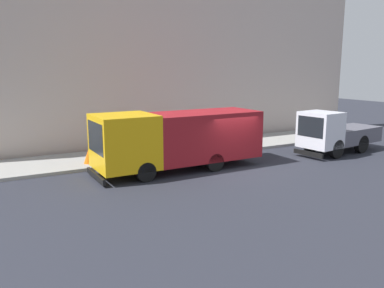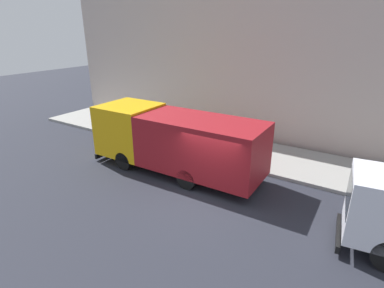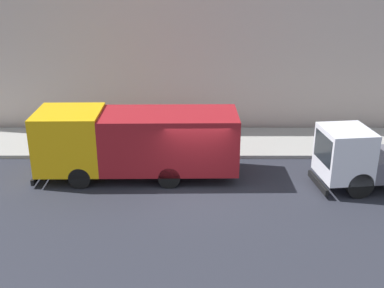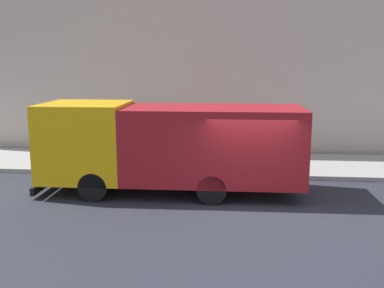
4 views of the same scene
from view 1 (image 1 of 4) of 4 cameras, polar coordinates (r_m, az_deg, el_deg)
name	(u,v)px [view 1 (image 1 of 4)]	position (r m, az deg, el deg)	size (l,w,h in m)	color
ground	(236,169)	(19.25, 6.30, -3.60)	(80.00, 80.00, 0.00)	#272933
sidewalk	(187,149)	(23.32, -0.66, -0.75)	(3.85, 30.00, 0.16)	#9B9995
building_facade	(169,60)	(25.00, -3.37, 11.99)	(0.50, 30.00, 10.54)	#C0B0A7
large_utility_truck	(178,138)	(18.70, -2.01, 0.93)	(2.63, 8.18, 2.81)	#EBAD0F
small_flatbed_truck	(335,133)	(23.78, 19.89, 1.47)	(2.58, 5.79, 2.46)	white
pedestrian_walking	(96,145)	(20.00, -13.63, -0.18)	(0.46, 0.46, 1.70)	#442E4F
traffic_cone_orange	(88,156)	(20.19, -14.70, -1.75)	(0.48, 0.48, 0.68)	orange
street_sign_post	(153,133)	(20.45, -5.62, 1.61)	(0.44, 0.08, 2.27)	#4C5156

